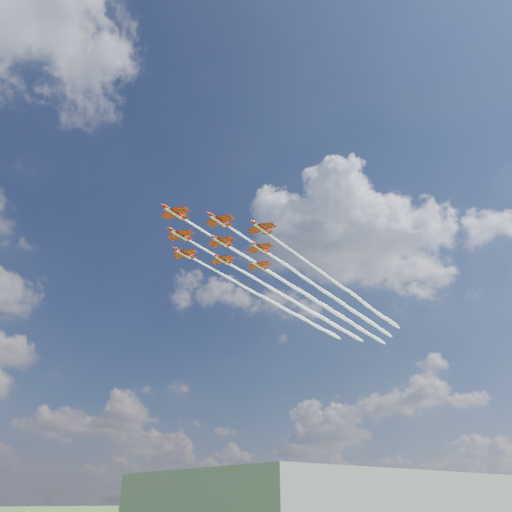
# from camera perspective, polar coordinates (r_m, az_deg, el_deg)

# --- Properties ---
(jet_lead) EXTENTS (120.83, 38.45, 2.44)m
(jet_lead) POSITION_cam_1_polar(r_m,az_deg,el_deg) (178.72, 3.70, -3.16)
(jet_lead) COLOR #A51909
(jet_row2_port) EXTENTS (120.83, 38.45, 2.44)m
(jet_row2_port) POSITION_cam_1_polar(r_m,az_deg,el_deg) (183.72, 7.29, -3.65)
(jet_row2_port) COLOR #A51909
(jet_row2_starb) EXTENTS (120.83, 38.45, 2.44)m
(jet_row2_starb) POSITION_cam_1_polar(r_m,az_deg,el_deg) (190.22, 3.39, -4.62)
(jet_row2_starb) COLOR #A51909
(jet_row3_port) EXTENTS (120.83, 38.45, 2.44)m
(jet_row3_port) POSITION_cam_1_polar(r_m,az_deg,el_deg) (189.40, 10.67, -4.11)
(jet_row3_port) COLOR #A51909
(jet_row3_centre) EXTENTS (120.83, 38.45, 2.44)m
(jet_row3_centre) POSITION_cam_1_polar(r_m,az_deg,el_deg) (195.17, 6.77, -5.05)
(jet_row3_centre) COLOR #A51909
(jet_row3_starb) EXTENTS (120.83, 38.45, 2.44)m
(jet_row3_starb) POSITION_cam_1_polar(r_m,az_deg,el_deg) (201.83, 3.10, -5.92)
(jet_row3_starb) COLOR #A51909
(jet_row4_port) EXTENTS (120.83, 38.45, 2.44)m
(jet_row4_port) POSITION_cam_1_polar(r_m,az_deg,el_deg) (200.77, 9.99, -5.44)
(jet_row4_port) COLOR #A51909
(jet_row4_starb) EXTENTS (120.83, 38.45, 2.44)m
(jet_row4_starb) POSITION_cam_1_polar(r_m,az_deg,el_deg) (206.74, 6.31, -6.30)
(jet_row4_starb) COLOR #A51909
(jet_tail) EXTENTS (120.83, 38.45, 2.44)m
(jet_tail) POSITION_cam_1_polar(r_m,az_deg,el_deg) (212.26, 9.37, -6.64)
(jet_tail) COLOR #A51909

